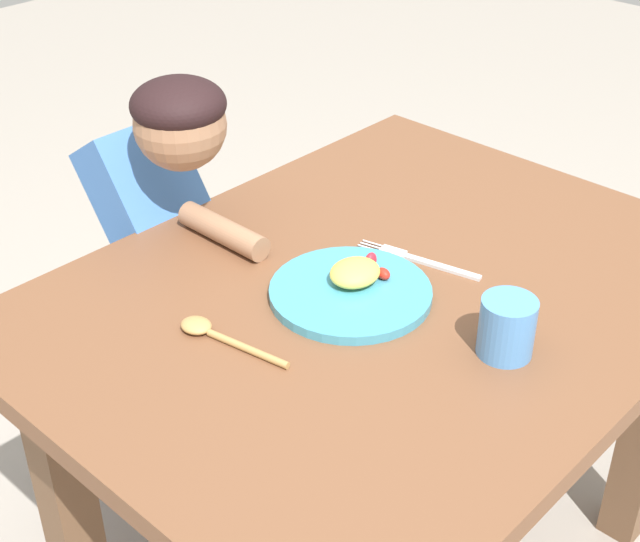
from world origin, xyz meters
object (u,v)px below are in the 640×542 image
(spoon, at_px, (213,333))
(plate, at_px, (352,289))
(person, at_px, (159,274))
(fork, at_px, (418,260))
(drinking_cup, at_px, (507,327))

(spoon, bearing_deg, plate, -118.42)
(plate, bearing_deg, person, 93.17)
(plate, xyz_separation_m, spoon, (-0.22, 0.08, -0.00))
(fork, height_order, drinking_cup, drinking_cup)
(drinking_cup, bearing_deg, plate, 98.68)
(drinking_cup, bearing_deg, fork, 65.08)
(spoon, xyz_separation_m, drinking_cup, (0.26, -0.34, 0.04))
(spoon, bearing_deg, person, -35.64)
(fork, height_order, person, person)
(drinking_cup, relative_size, person, 0.09)
(plate, xyz_separation_m, drinking_cup, (0.04, -0.26, 0.03))
(plate, relative_size, fork, 1.17)
(plate, xyz_separation_m, person, (-0.03, 0.48, -0.17))
(fork, bearing_deg, spoon, 64.29)
(plate, height_order, person, person)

